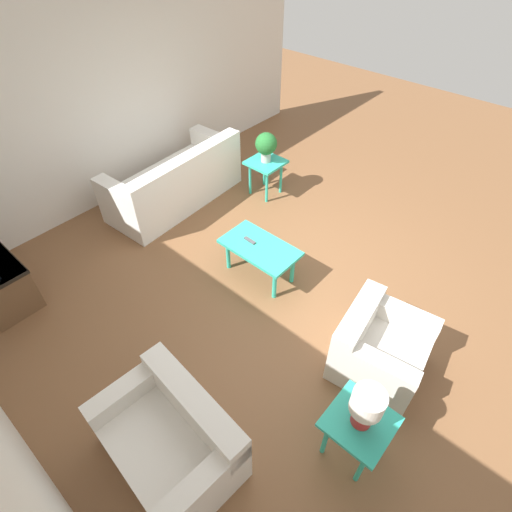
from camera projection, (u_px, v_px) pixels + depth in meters
The scene contains 11 objects.
ground_plane at pixel (285, 278), 4.83m from camera, with size 14.00×14.00×0.00m, color brown.
wall_right at pixel (112, 100), 5.37m from camera, with size 0.12×7.20×2.70m.
sofa at pixel (177, 183), 5.75m from camera, with size 0.97×2.05×0.85m.
armchair at pixel (378, 348), 3.77m from camera, with size 0.87×0.90×0.69m.
loveseat at pixel (172, 439), 3.17m from camera, with size 1.18×0.85×0.69m.
coffee_table at pixel (260, 250), 4.61m from camera, with size 0.90×0.51×0.46m.
side_table_plant at pixel (266, 167), 5.83m from camera, with size 0.49×0.49×0.54m.
side_table_lamp at pixel (358, 426), 3.08m from camera, with size 0.49×0.49×0.54m.
potted_plant at pixel (266, 145), 5.59m from camera, with size 0.31×0.31×0.43m.
table_lamp at pixel (366, 406), 2.85m from camera, with size 0.25×0.25×0.39m.
remote_control at pixel (250, 240), 4.62m from camera, with size 0.16×0.05×0.02m.
Camera 1 is at (-1.93, 2.72, 3.52)m, focal length 28.00 mm.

